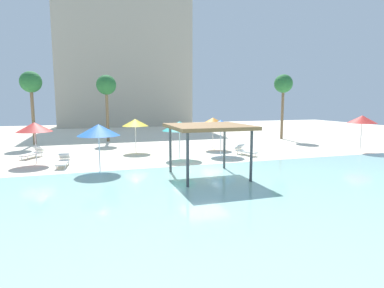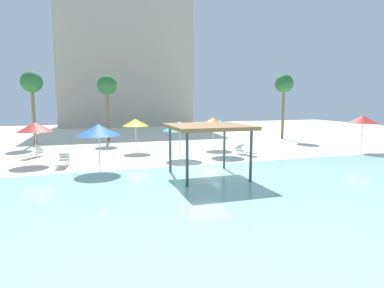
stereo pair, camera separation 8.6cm
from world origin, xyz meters
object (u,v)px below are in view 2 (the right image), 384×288
object	(u,v)px
beach_umbrella_red_0	(363,119)
palm_tree_2	(107,87)
shade_pavilion	(208,128)
lounge_chair_1	(63,161)
beach_umbrella_teal_5	(180,126)
lounge_chair_2	(34,153)
beach_umbrella_blue_6	(98,130)
lounge_chair_3	(245,150)
palm_tree_1	(32,84)
palm_tree_0	(284,85)
beach_umbrella_red_2	(35,127)
beach_umbrella_orange_1	(213,121)
beach_umbrella_blue_4	(221,124)
beach_umbrella_yellow_3	(136,123)

from	to	relation	value
beach_umbrella_red_0	palm_tree_2	xyz separation A→B (m)	(-18.64, 12.65, 2.81)
shade_pavilion	lounge_chair_1	distance (m)	9.43
beach_umbrella_teal_5	lounge_chair_2	distance (m)	10.58
beach_umbrella_blue_6	lounge_chair_3	bearing A→B (deg)	13.35
palm_tree_1	palm_tree_2	xyz separation A→B (m)	(6.57, 0.16, -0.14)
lounge_chair_1	palm_tree_0	world-z (taller)	palm_tree_0
beach_umbrella_red_2	lounge_chair_1	bearing A→B (deg)	-42.29
lounge_chair_1	palm_tree_2	distance (m)	13.05
beach_umbrella_red_0	beach_umbrella_orange_1	size ratio (longest dim) A/B	1.09
lounge_chair_2	palm_tree_2	distance (m)	10.70
beach_umbrella_red_2	lounge_chair_1	distance (m)	3.04
shade_pavilion	palm_tree_2	xyz separation A→B (m)	(-4.17, 16.87, 2.79)
beach_umbrella_orange_1	beach_umbrella_blue_4	bearing A→B (deg)	-100.81
beach_umbrella_blue_4	palm_tree_2	distance (m)	13.41
beach_umbrella_yellow_3	beach_umbrella_teal_5	distance (m)	4.62
beach_umbrella_teal_5	lounge_chair_3	size ratio (longest dim) A/B	1.30
lounge_chair_1	palm_tree_2	bearing A→B (deg)	168.66
beach_umbrella_red_0	beach_umbrella_blue_6	xyz separation A→B (m)	(-19.84, -1.04, -0.19)
palm_tree_1	palm_tree_2	bearing A→B (deg)	1.41
palm_tree_0	beach_umbrella_orange_1	bearing A→B (deg)	-155.57
beach_umbrella_blue_4	palm_tree_0	bearing A→B (deg)	35.96
lounge_chair_1	palm_tree_2	xyz separation A→B (m)	(3.31, 11.58, 5.03)
shade_pavilion	lounge_chair_1	xyz separation A→B (m)	(-7.48, 5.29, -2.24)
beach_umbrella_blue_6	palm_tree_1	bearing A→B (deg)	111.64
beach_umbrella_orange_1	lounge_chair_3	bearing A→B (deg)	-72.03
lounge_chair_3	palm_tree_1	size ratio (longest dim) A/B	0.30
lounge_chair_2	lounge_chair_1	bearing A→B (deg)	57.92
lounge_chair_3	palm_tree_2	distance (m)	15.38
beach_umbrella_red_0	beach_umbrella_teal_5	size ratio (longest dim) A/B	1.10
beach_umbrella_blue_4	lounge_chair_1	world-z (taller)	beach_umbrella_blue_4
lounge_chair_1	lounge_chair_3	world-z (taller)	same
lounge_chair_2	palm_tree_0	bearing A→B (deg)	128.68
palm_tree_0	palm_tree_1	size ratio (longest dim) A/B	1.01
beach_umbrella_red_0	beach_umbrella_teal_5	distance (m)	14.49
lounge_chair_3	palm_tree_2	bearing A→B (deg)	-157.40
palm_tree_0	palm_tree_2	world-z (taller)	palm_tree_0
beach_umbrella_blue_6	palm_tree_1	xyz separation A→B (m)	(-5.37, 13.53, 3.14)
beach_umbrella_blue_4	shade_pavilion	bearing A→B (deg)	-118.34
lounge_chair_1	lounge_chair_2	bearing A→B (deg)	-145.68
beach_umbrella_teal_5	palm_tree_0	distance (m)	15.83
beach_umbrella_red_0	lounge_chair_2	distance (m)	24.82
beach_umbrella_blue_4	lounge_chair_2	world-z (taller)	beach_umbrella_blue_4
beach_umbrella_orange_1	beach_umbrella_yellow_3	size ratio (longest dim) A/B	1.01
palm_tree_1	palm_tree_2	world-z (taller)	palm_tree_1
shade_pavilion	palm_tree_0	distance (m)	19.32
beach_umbrella_blue_4	beach_umbrella_yellow_3	bearing A→B (deg)	149.22
beach_umbrella_red_2	palm_tree_2	distance (m)	11.62
beach_umbrella_red_2	lounge_chair_3	size ratio (longest dim) A/B	1.33
beach_umbrella_blue_6	palm_tree_2	world-z (taller)	palm_tree_2
palm_tree_2	lounge_chair_2	bearing A→B (deg)	-126.11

